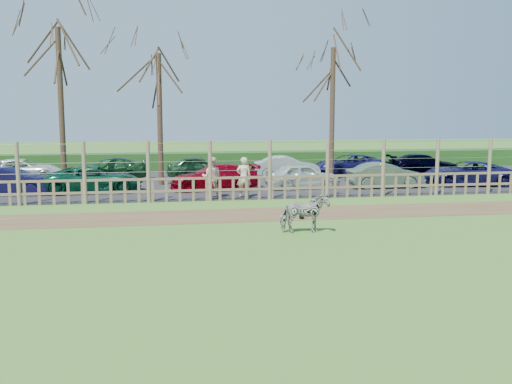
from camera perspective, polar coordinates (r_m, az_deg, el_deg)
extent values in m
plane|color=olive|center=(15.85, -2.09, -5.25)|extent=(120.00, 120.00, 0.00)
cube|color=brown|center=(20.23, -3.73, -2.37)|extent=(34.00, 2.80, 0.01)
cube|color=#232326|center=(30.09, -5.64, 1.01)|extent=(44.00, 13.00, 0.04)
cube|color=#1E4716|center=(36.99, -6.38, 3.10)|extent=(46.00, 2.00, 1.10)
cube|color=brown|center=(23.61, -4.59, 0.19)|extent=(30.00, 0.06, 0.10)
cube|color=brown|center=(23.54, -4.60, 1.39)|extent=(30.00, 0.06, 0.10)
cylinder|color=brown|center=(24.08, -22.70, 1.67)|extent=(0.16, 0.16, 2.50)
cylinder|color=brown|center=(23.63, -16.79, 1.84)|extent=(0.16, 0.16, 2.50)
cylinder|color=brown|center=(23.44, -10.72, 1.99)|extent=(0.16, 0.16, 2.50)
cylinder|color=brown|center=(23.51, -4.61, 2.12)|extent=(0.16, 0.16, 2.50)
cylinder|color=brown|center=(23.85, 1.39, 2.22)|extent=(0.16, 0.16, 2.50)
cylinder|color=brown|center=(24.44, 7.16, 2.30)|extent=(0.16, 0.16, 2.50)
cylinder|color=brown|center=(25.27, 12.60, 2.35)|extent=(0.16, 0.16, 2.50)
cylinder|color=brown|center=(26.31, 17.66, 2.38)|extent=(0.16, 0.16, 2.50)
cylinder|color=brown|center=(27.54, 22.30, 2.39)|extent=(0.16, 0.16, 2.50)
cylinder|color=gray|center=(23.51, -4.61, 2.12)|extent=(30.00, 0.02, 0.02)
cylinder|color=gray|center=(23.48, -4.62, 3.09)|extent=(30.00, 0.02, 0.02)
cylinder|color=gray|center=(23.45, -4.63, 4.06)|extent=(30.00, 0.02, 0.02)
cylinder|color=gray|center=(23.43, -4.64, 4.92)|extent=(30.00, 0.02, 0.02)
cylinder|color=#3D2B1E|center=(28.18, -18.89, 7.77)|extent=(0.26, 0.26, 7.50)
cylinder|color=#3D2B1E|center=(28.82, -9.59, 7.07)|extent=(0.26, 0.26, 6.50)
cylinder|color=#3D2B1E|center=(30.65, 7.62, 7.62)|extent=(0.26, 0.26, 7.00)
imported|color=gray|center=(17.27, 4.86, -2.13)|extent=(1.44, 0.67, 1.21)
imported|color=beige|center=(24.21, -1.23, 1.48)|extent=(0.68, 0.49, 1.72)
imported|color=beige|center=(24.25, -4.46, 1.47)|extent=(0.97, 0.83, 1.72)
sphere|color=black|center=(19.55, 4.59, -2.47)|extent=(0.19, 0.19, 0.19)
sphere|color=black|center=(19.57, 4.92, -2.27)|extent=(0.09, 0.09, 0.09)
imported|color=#12103D|center=(27.27, -23.40, 1.00)|extent=(3.71, 1.46, 1.20)
imported|color=#0D482E|center=(26.88, -15.86, 1.26)|extent=(4.41, 2.19, 1.20)
imported|color=maroon|center=(26.71, -4.18, 1.50)|extent=(4.22, 1.91, 1.20)
imported|color=silver|center=(27.25, 4.71, 1.62)|extent=(3.65, 1.77, 1.20)
imported|color=#546A59|center=(28.18, 12.79, 1.65)|extent=(3.66, 1.32, 1.20)
imported|color=#191851|center=(30.26, 20.30, 1.78)|extent=(4.54, 2.55, 1.20)
imported|color=white|center=(32.30, -22.38, 2.03)|extent=(4.39, 2.15, 1.20)
imported|color=#1A4822|center=(31.33, -14.56, 2.20)|extent=(4.14, 1.70, 1.20)
imported|color=#254F2B|center=(31.75, -5.75, 2.49)|extent=(3.58, 1.57, 1.20)
imported|color=#B7C6B6|center=(31.85, 3.09, 2.53)|extent=(3.76, 1.68, 1.20)
imported|color=#1A1854|center=(33.43, 9.31, 2.69)|extent=(4.51, 2.45, 1.20)
imported|color=black|center=(34.66, 16.41, 2.66)|extent=(4.31, 2.18, 1.20)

